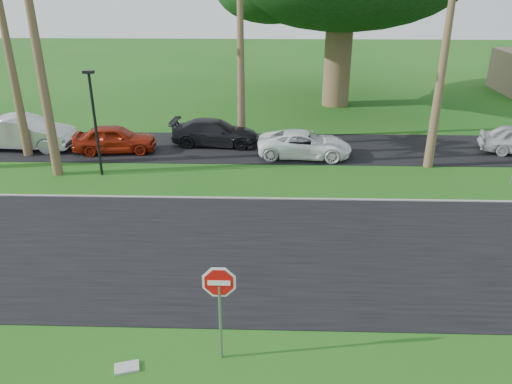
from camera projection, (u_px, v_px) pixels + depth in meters
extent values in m
plane|color=#185114|center=(214.00, 284.00, 14.54)|extent=(120.00, 120.00, 0.00)
cube|color=black|center=(221.00, 249.00, 16.37)|extent=(120.00, 8.00, 0.02)
cube|color=black|center=(240.00, 147.00, 25.98)|extent=(120.00, 5.00, 0.02)
cube|color=gray|center=(230.00, 198.00, 20.07)|extent=(120.00, 0.12, 0.06)
cylinder|color=gray|center=(220.00, 323.00, 11.38)|extent=(0.07, 0.07, 2.00)
cylinder|color=white|center=(219.00, 282.00, 10.94)|extent=(1.05, 0.02, 1.05)
cylinder|color=red|center=(219.00, 282.00, 10.94)|extent=(0.90, 0.02, 0.90)
cube|color=white|center=(219.00, 282.00, 10.94)|extent=(0.50, 0.02, 0.12)
cone|color=brown|center=(11.00, 63.00, 23.11)|extent=(0.44, 0.44, 9.00)
cone|color=brown|center=(36.00, 43.00, 20.24)|extent=(0.44, 0.44, 11.50)
cone|color=brown|center=(241.00, 50.00, 25.45)|extent=(0.44, 0.44, 9.50)
cone|color=brown|center=(441.00, 75.00, 21.74)|extent=(0.44, 0.44, 8.50)
cylinder|color=brown|center=(338.00, 60.00, 33.31)|extent=(1.80, 1.80, 6.00)
cylinder|color=black|center=(96.00, 126.00, 21.59)|extent=(0.12, 0.12, 4.50)
cube|color=black|center=(88.00, 72.00, 20.66)|extent=(0.45, 0.25, 0.12)
imported|color=#B9BBC1|center=(25.00, 133.00, 25.52)|extent=(5.21, 2.12, 1.68)
imported|color=maroon|center=(115.00, 139.00, 25.07)|extent=(4.23, 2.08, 1.39)
imported|color=black|center=(215.00, 133.00, 26.13)|extent=(4.73, 2.21, 1.33)
imported|color=white|center=(305.00, 144.00, 24.45)|extent=(4.68, 2.36, 1.27)
cube|color=#A5A59D|center=(127.00, 367.00, 11.43)|extent=(0.63, 0.49, 0.06)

